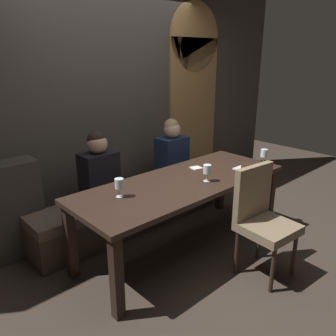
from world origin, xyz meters
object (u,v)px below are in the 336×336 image
(chair_near_side, at_px, (261,214))
(wine_glass_near_left, at_px, (119,184))
(wine_glass_near_right, at_px, (264,153))
(fork_on_table, at_px, (253,166))
(diner_bearded, at_px, (172,151))
(diner_redhead, at_px, (99,169))
(dining_table, at_px, (183,189))
(banquette_bench, at_px, (139,206))
(wine_glass_far_right, at_px, (207,170))
(dessert_plate, at_px, (245,168))

(chair_near_side, height_order, wine_glass_near_left, chair_near_side)
(wine_glass_near_right, height_order, fork_on_table, wine_glass_near_right)
(diner_bearded, bearing_deg, wine_glass_near_right, -60.24)
(diner_redhead, distance_m, diner_bearded, 1.01)
(wine_glass_near_left, distance_m, wine_glass_near_right, 1.73)
(diner_bearded, xyz_separation_m, wine_glass_near_left, (-1.17, -0.59, 0.06))
(fork_on_table, bearing_deg, dining_table, 163.28)
(diner_redhead, bearing_deg, banquette_bench, 1.63)
(wine_glass_near_right, xyz_separation_m, fork_on_table, (-0.17, 0.01, -0.11))
(wine_glass_far_right, xyz_separation_m, wine_glass_near_left, (-0.82, 0.26, 0.00))
(banquette_bench, distance_m, wine_glass_near_right, 1.52)
(chair_near_side, xyz_separation_m, wine_glass_near_left, (-0.92, 0.81, 0.30))
(diner_redhead, relative_size, dessert_plate, 3.89)
(dessert_plate, bearing_deg, dining_table, 163.84)
(banquette_bench, bearing_deg, fork_on_table, -46.97)
(wine_glass_near_left, bearing_deg, diner_redhead, 74.28)
(wine_glass_near_right, bearing_deg, chair_near_side, -147.69)
(diner_redhead, xyz_separation_m, wine_glass_near_right, (1.53, -0.92, 0.06))
(wine_glass_near_left, height_order, wine_glass_near_right, same)
(fork_on_table, bearing_deg, chair_near_side, -142.68)
(chair_near_side, relative_size, wine_glass_near_right, 5.98)
(chair_near_side, distance_m, wine_glass_near_left, 1.26)
(banquette_bench, xyz_separation_m, wine_glass_near_right, (1.03, -0.93, 0.63))
(chair_near_side, bearing_deg, fork_on_table, 39.79)
(wine_glass_near_right, bearing_deg, diner_redhead, 149.06)
(banquette_bench, xyz_separation_m, fork_on_table, (0.86, -0.92, 0.51))
(wine_glass_far_right, relative_size, dessert_plate, 0.86)
(diner_bearded, bearing_deg, fork_on_table, -68.63)
(fork_on_table, bearing_deg, wine_glass_far_right, 173.33)
(wine_glass_near_left, bearing_deg, chair_near_side, -41.41)
(dining_table, bearing_deg, diner_bearded, 53.69)
(diner_bearded, xyz_separation_m, fork_on_table, (0.35, -0.90, -0.05))
(dessert_plate, bearing_deg, banquette_bench, 128.40)
(diner_bearded, bearing_deg, dining_table, -126.31)
(chair_near_side, xyz_separation_m, wine_glass_far_right, (-0.10, 0.55, 0.29))
(diner_bearded, height_order, wine_glass_near_right, diner_bearded)
(wine_glass_near_left, bearing_deg, dining_table, -7.80)
(chair_near_side, relative_size, fork_on_table, 5.76)
(diner_redhead, bearing_deg, dining_table, -53.81)
(wine_glass_near_right, xyz_separation_m, dessert_plate, (-0.31, 0.02, -0.10))
(wine_glass_near_right, height_order, dessert_plate, wine_glass_near_right)
(diner_redhead, relative_size, wine_glass_far_right, 4.51)
(diner_redhead, bearing_deg, chair_near_side, -61.80)
(banquette_bench, xyz_separation_m, chair_near_side, (0.25, -1.42, 0.33))
(banquette_bench, relative_size, chair_near_side, 2.55)
(chair_near_side, distance_m, wine_glass_near_right, 0.96)
(wine_glass_far_right, bearing_deg, banquette_bench, 100.16)
(dining_table, bearing_deg, banquette_bench, 90.00)
(wine_glass_near_left, distance_m, fork_on_table, 1.56)
(wine_glass_far_right, distance_m, dessert_plate, 0.58)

